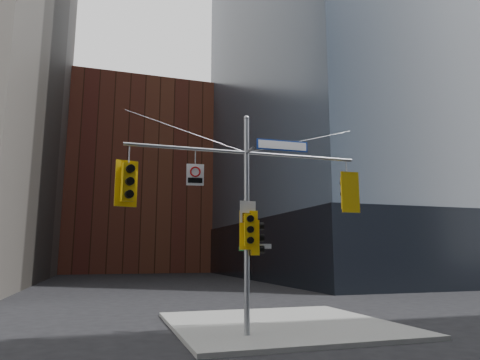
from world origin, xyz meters
TOP-DOWN VIEW (x-y plane):
  - ground at (0.00, 0.00)m, footprint 160.00×160.00m
  - sidewalk_corner at (2.00, 4.00)m, footprint 8.00×8.00m
  - podium_ne at (28.00, 32.00)m, footprint 36.40×36.40m
  - brick_midrise at (0.00, 58.00)m, footprint 26.00×20.00m
  - signal_assembly at (0.00, 1.99)m, footprint 8.00×0.80m
  - traffic_light_west_arm at (-3.81, 2.01)m, footprint 0.68×0.62m
  - traffic_light_east_arm at (3.79, 1.99)m, footprint 0.69×0.54m
  - traffic_light_pole_side at (0.33, 1.99)m, footprint 0.49×0.42m
  - traffic_light_pole_front at (0.00, 1.73)m, footprint 0.60×0.53m
  - street_sign_blade at (1.31, 2.00)m, footprint 1.87×0.09m
  - regulatory_sign_arm at (-1.74, 1.97)m, footprint 0.56×0.11m
  - regulatory_sign_pole at (0.00, 1.88)m, footprint 0.54×0.07m
  - street_blade_ew at (0.45, 2.00)m, footprint 0.79×0.06m
  - street_blade_ns at (0.00, 2.45)m, footprint 0.03×0.76m

SIDE VIEW (x-z plane):
  - ground at x=0.00m, z-range 0.00..0.00m
  - sidewalk_corner at x=2.00m, z-range 0.00..0.15m
  - street_blade_ns at x=0.00m, z-range 2.75..2.90m
  - street_blade_ew at x=0.45m, z-range 2.82..2.98m
  - podium_ne at x=28.00m, z-range 0.00..6.00m
  - traffic_light_pole_side at x=0.33m, z-range 2.60..3.74m
  - traffic_light_pole_front at x=0.00m, z-range 2.78..4.04m
  - regulatory_sign_pole at x=0.00m, z-range 3.63..4.34m
  - signal_assembly at x=0.00m, z-range 0.77..8.07m
  - traffic_light_west_arm at x=-3.81m, z-range 4.08..5.52m
  - traffic_light_east_arm at x=3.79m, z-range 4.08..5.52m
  - regulatory_sign_arm at x=-1.74m, z-range 4.82..5.52m
  - street_sign_blade at x=1.31m, z-range 6.17..6.53m
  - brick_midrise at x=0.00m, z-range 0.00..28.00m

